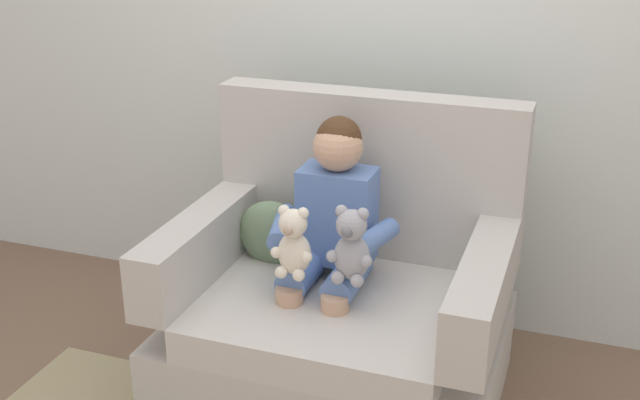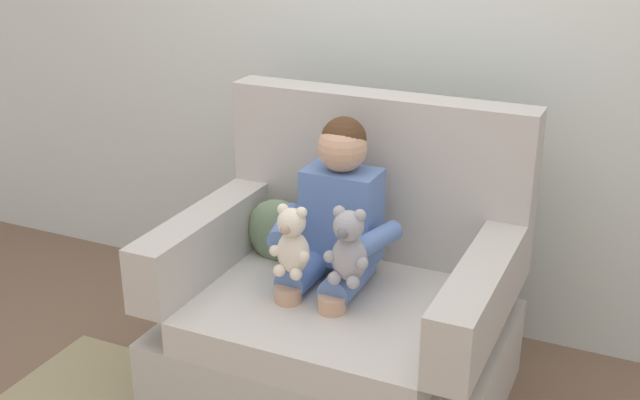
# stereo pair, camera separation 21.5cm
# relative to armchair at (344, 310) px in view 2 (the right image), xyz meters

# --- Properties ---
(ground_plane) EXTENTS (8.00, 8.00, 0.00)m
(ground_plane) POSITION_rel_armchair_xyz_m (0.00, -0.05, -0.33)
(ground_plane) COLOR brown
(back_wall) EXTENTS (6.00, 0.10, 2.60)m
(back_wall) POSITION_rel_armchair_xyz_m (0.00, 0.68, 0.97)
(back_wall) COLOR silver
(back_wall) RESTS_ON ground
(armchair) EXTENTS (1.14, 0.87, 1.04)m
(armchair) POSITION_rel_armchair_xyz_m (0.00, 0.00, 0.00)
(armchair) COLOR #BCB7AD
(armchair) RESTS_ON ground
(seated_child) EXTENTS (0.45, 0.39, 0.82)m
(seated_child) POSITION_rel_armchair_xyz_m (-0.05, 0.01, 0.31)
(seated_child) COLOR #597AB7
(seated_child) RESTS_ON armchair
(plush_grey) EXTENTS (0.15, 0.12, 0.26)m
(plush_grey) POSITION_rel_armchair_xyz_m (0.08, -0.16, 0.33)
(plush_grey) COLOR #9E9EA3
(plush_grey) RESTS_ON armchair
(plush_cream) EXTENTS (0.14, 0.12, 0.24)m
(plush_cream) POSITION_rel_armchair_xyz_m (-0.11, -0.18, 0.32)
(plush_cream) COLOR silver
(plush_cream) RESTS_ON armchair
(throw_pillow) EXTENTS (0.26, 0.12, 0.26)m
(throw_pillow) POSITION_rel_armchair_xyz_m (-0.31, 0.11, 0.20)
(throw_pillow) COLOR slate
(throw_pillow) RESTS_ON armchair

